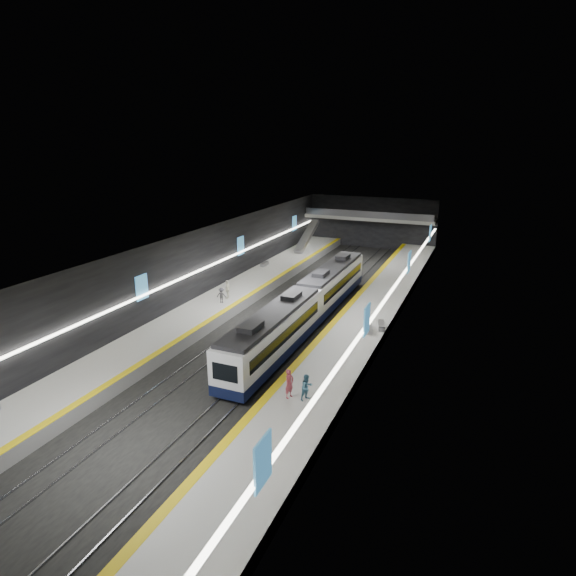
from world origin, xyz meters
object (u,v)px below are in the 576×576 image
at_px(bench_right_far, 381,325).
at_px(passenger_right_b, 307,387).
at_px(passenger_left_a, 227,289).
at_px(passenger_left_b, 222,295).
at_px(escalator, 307,236).
at_px(bench_right_near, 369,328).
at_px(passenger_right_a, 289,384).
at_px(train, 307,304).
at_px(bench_left_far, 264,264).

xyz_separation_m(bench_right_far, passenger_right_b, (-1.72, -13.78, 0.63)).
relative_size(passenger_right_b, passenger_left_a, 0.89).
bearing_deg(passenger_left_b, bench_right_far, 169.01).
relative_size(escalator, passenger_right_b, 4.60).
distance_m(bench_right_near, passenger_left_a, 15.73).
bearing_deg(passenger_right_a, bench_right_near, 7.58).
bearing_deg(passenger_right_a, passenger_left_a, 56.85).
bearing_deg(passenger_right_a, train, 32.64).
xyz_separation_m(bench_left_far, passenger_left_a, (2.22, -13.40, 0.77)).
xyz_separation_m(escalator, bench_right_near, (16.13, -27.53, -1.66)).
xyz_separation_m(bench_right_far, passenger_right_a, (-2.84, -13.97, 0.73)).
height_order(passenger_right_a, passenger_left_b, passenger_right_a).
xyz_separation_m(train, passenger_left_b, (-9.22, 0.20, -0.42)).
height_order(bench_right_far, passenger_left_a, passenger_left_a).
bearing_deg(escalator, passenger_left_b, -88.29).
bearing_deg(bench_right_near, train, 151.62).
xyz_separation_m(train, escalator, (-10.00, 26.36, 0.70)).
bearing_deg(passenger_left_b, bench_left_far, -90.76).
bearing_deg(passenger_right_a, passenger_right_b, -64.41).
distance_m(train, passenger_left_a, 9.47).
bearing_deg(escalator, bench_right_near, -59.63).
distance_m(passenger_right_a, passenger_left_b, 19.60).
distance_m(escalator, passenger_left_a, 24.78).
relative_size(bench_right_far, passenger_right_b, 1.12).
bearing_deg(bench_right_near, passenger_left_b, 157.33).
bearing_deg(bench_right_far, passenger_left_a, 158.14).
bearing_deg(passenger_right_b, passenger_left_b, 76.08).
relative_size(escalator, passenger_left_a, 4.08).
relative_size(bench_right_near, passenger_right_b, 1.14).
height_order(bench_right_far, passenger_right_b, passenger_right_b).
bearing_deg(passenger_left_a, passenger_left_b, -8.17).
bearing_deg(train, bench_left_far, 127.59).
bearing_deg(escalator, bench_left_far, -97.78).
bearing_deg(train, passenger_right_a, -73.60).
bearing_deg(bench_right_far, escalator, 106.97).
relative_size(train, escalator, 3.76).
xyz_separation_m(bench_right_near, passenger_right_b, (-0.85, -12.77, 0.63)).
bearing_deg(bench_right_near, escalator, 102.82).
xyz_separation_m(escalator, passenger_left_a, (0.67, -24.75, -0.92)).
distance_m(escalator, bench_right_near, 31.95).
distance_m(train, escalator, 28.20).
relative_size(train, passenger_right_b, 17.27).
bearing_deg(escalator, train, -69.22).
relative_size(passenger_right_b, passenger_left_b, 1.13).
bearing_deg(passenger_left_a, escalator, 168.85).
relative_size(bench_right_near, passenger_left_b, 1.28).
bearing_deg(bench_right_near, passenger_left_a, 152.26).
bearing_deg(escalator, passenger_right_b, -69.23).
xyz_separation_m(bench_right_far, passenger_left_a, (-16.33, 1.76, 0.74)).
bearing_deg(passenger_right_b, escalator, 51.13).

